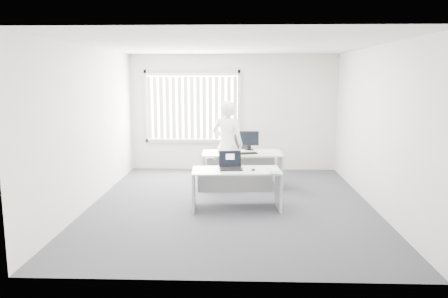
{
  "coord_description": "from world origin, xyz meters",
  "views": [
    {
      "loc": [
        0.14,
        -7.61,
        2.28
      ],
      "look_at": [
        -0.13,
        0.15,
        0.98
      ],
      "focal_mm": 35.0,
      "sensor_mm": 36.0,
      "label": 1
    }
  ],
  "objects_px": {
    "desk_far": "(242,162)",
    "office_chair": "(242,164)",
    "monitor": "(249,141)",
    "person": "(227,144)",
    "desk_near": "(236,181)",
    "laptop": "(231,161)"
  },
  "relations": [
    {
      "from": "monitor",
      "to": "desk_near",
      "type": "bearing_deg",
      "value": -98.19
    },
    {
      "from": "desk_near",
      "to": "office_chair",
      "type": "bearing_deg",
      "value": 83.56
    },
    {
      "from": "person",
      "to": "monitor",
      "type": "bearing_deg",
      "value": -131.66
    },
    {
      "from": "desk_far",
      "to": "person",
      "type": "relative_size",
      "value": 0.92
    },
    {
      "from": "desk_far",
      "to": "laptop",
      "type": "relative_size",
      "value": 4.26
    },
    {
      "from": "desk_near",
      "to": "laptop",
      "type": "xyz_separation_m",
      "value": [
        -0.09,
        0.01,
        0.34
      ]
    },
    {
      "from": "desk_far",
      "to": "person",
      "type": "distance_m",
      "value": 0.48
    },
    {
      "from": "person",
      "to": "laptop",
      "type": "height_order",
      "value": "person"
    },
    {
      "from": "desk_far",
      "to": "office_chair",
      "type": "relative_size",
      "value": 1.72
    },
    {
      "from": "person",
      "to": "monitor",
      "type": "relative_size",
      "value": 4.47
    },
    {
      "from": "desk_far",
      "to": "desk_near",
      "type": "bearing_deg",
      "value": -97.22
    },
    {
      "from": "office_chair",
      "to": "monitor",
      "type": "bearing_deg",
      "value": -77.22
    },
    {
      "from": "office_chair",
      "to": "laptop",
      "type": "distance_m",
      "value": 2.47
    },
    {
      "from": "desk_far",
      "to": "person",
      "type": "height_order",
      "value": "person"
    },
    {
      "from": "desk_far",
      "to": "office_chair",
      "type": "height_order",
      "value": "office_chair"
    },
    {
      "from": "person",
      "to": "laptop",
      "type": "distance_m",
      "value": 1.49
    },
    {
      "from": "laptop",
      "to": "monitor",
      "type": "height_order",
      "value": "monitor"
    },
    {
      "from": "desk_far",
      "to": "monitor",
      "type": "distance_m",
      "value": 0.53
    },
    {
      "from": "person",
      "to": "office_chair",
      "type": "bearing_deg",
      "value": -89.81
    },
    {
      "from": "desk_near",
      "to": "office_chair",
      "type": "relative_size",
      "value": 1.61
    },
    {
      "from": "desk_far",
      "to": "office_chair",
      "type": "xyz_separation_m",
      "value": [
        0.0,
        0.96,
        -0.23
      ]
    },
    {
      "from": "desk_far",
      "to": "office_chair",
      "type": "distance_m",
      "value": 0.99
    }
  ]
}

